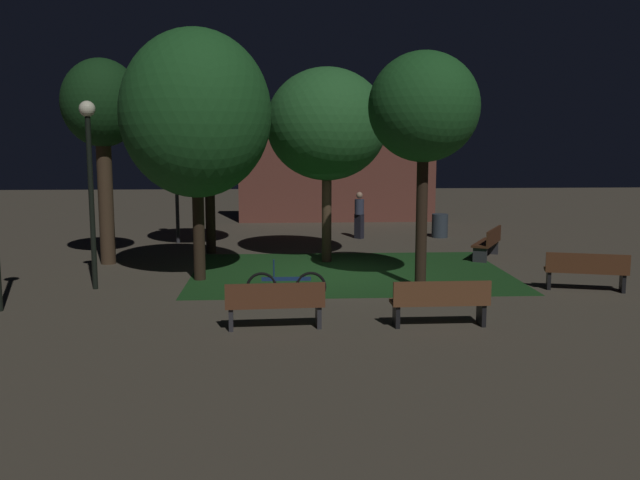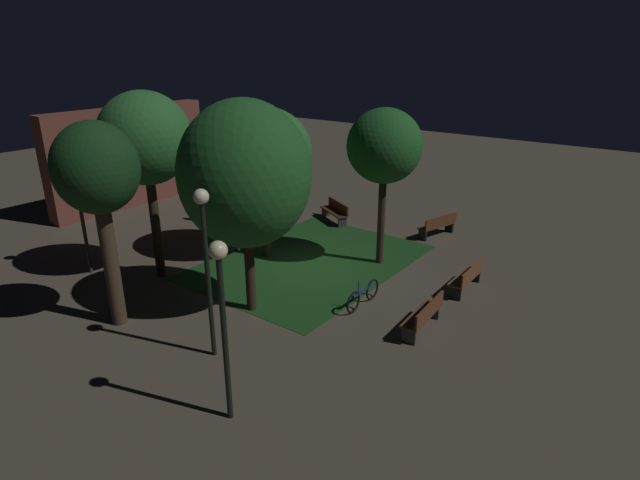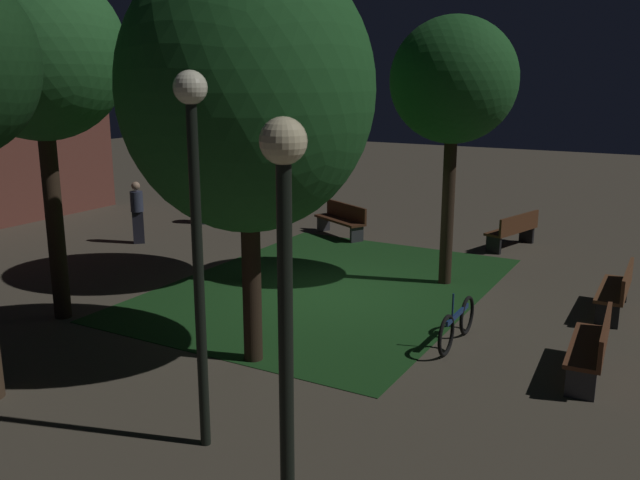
% 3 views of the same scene
% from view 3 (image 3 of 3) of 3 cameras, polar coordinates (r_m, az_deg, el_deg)
% --- Properties ---
extents(ground_plane, '(60.00, 60.00, 0.00)m').
position_cam_3_polar(ground_plane, '(13.46, 1.14, -4.61)').
color(ground_plane, '#4C4438').
extents(grass_lawn, '(8.07, 5.94, 0.01)m').
position_cam_3_polar(grass_lawn, '(13.92, 0.66, -3.97)').
color(grass_lawn, '#194219').
rests_on(grass_lawn, ground).
extents(bench_corner, '(1.82, 0.58, 0.88)m').
position_cam_3_polar(bench_corner, '(10.49, 22.06, -8.23)').
color(bench_corner, brown).
rests_on(bench_corner, ground).
extents(bench_front_right, '(1.81, 0.50, 0.88)m').
position_cam_3_polar(bench_front_right, '(13.36, 23.83, -3.78)').
color(bench_front_right, brown).
rests_on(bench_front_right, ground).
extents(bench_front_left, '(1.86, 0.96, 0.88)m').
position_cam_3_polar(bench_front_left, '(17.63, 16.04, 0.86)').
color(bench_front_left, '#512D19').
rests_on(bench_front_left, ground).
extents(bench_lawn_edge, '(1.27, 1.81, 0.88)m').
position_cam_3_polar(bench_lawn_edge, '(18.25, 1.85, 1.80)').
color(bench_lawn_edge, '#422314').
rests_on(bench_lawn_edge, ground).
extents(tree_right_canopy, '(2.85, 2.85, 6.01)m').
position_cam_3_polar(tree_right_canopy, '(12.40, -22.62, 14.15)').
color(tree_right_canopy, '#2D2116').
rests_on(tree_right_canopy, ground).
extents(tree_back_right, '(3.59, 3.59, 6.02)m').
position_cam_3_polar(tree_back_right, '(9.67, -6.18, 12.38)').
color(tree_back_right, '#2D2116').
rests_on(tree_back_right, ground).
extents(tree_near_wall, '(3.31, 3.31, 5.35)m').
position_cam_3_polar(tree_near_wall, '(13.69, -6.24, 11.85)').
color(tree_near_wall, '#423021').
rests_on(tree_near_wall, ground).
extents(tree_back_left, '(2.50, 2.50, 5.38)m').
position_cam_3_polar(tree_back_left, '(13.80, 11.20, 12.94)').
color(tree_back_left, '#2D2116').
rests_on(tree_back_left, ground).
extents(lamp_post_path_center, '(0.36, 0.36, 4.27)m').
position_cam_3_polar(lamp_post_path_center, '(7.40, -10.48, 3.47)').
color(lamp_post_path_center, black).
rests_on(lamp_post_path_center, ground).
extents(lamp_post_plaza_east, '(0.36, 0.36, 3.92)m').
position_cam_3_polar(lamp_post_plaza_east, '(5.20, -2.98, -2.97)').
color(lamp_post_plaza_east, black).
rests_on(lamp_post_plaza_east, ground).
extents(trash_bin, '(0.56, 0.56, 0.82)m').
position_cam_3_polar(trash_bin, '(20.25, -9.73, 2.59)').
color(trash_bin, '#2D3842').
rests_on(trash_bin, ground).
extents(bicycle, '(1.70, 0.06, 0.93)m').
position_cam_3_polar(bicycle, '(11.13, 11.47, -6.98)').
color(bicycle, black).
rests_on(bicycle, ground).
extents(pedestrian, '(0.34, 0.34, 1.61)m').
position_cam_3_polar(pedestrian, '(18.01, -15.16, 2.38)').
color(pedestrian, black).
rests_on(pedestrian, ground).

